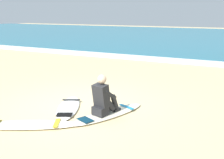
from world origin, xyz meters
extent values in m
plane|color=#CCB584|center=(0.00, 0.00, 0.00)|extent=(80.00, 80.00, 0.00)
cube|color=teal|center=(0.00, 21.33, 0.05)|extent=(80.00, 28.00, 0.10)
cube|color=white|center=(0.00, 7.63, 0.06)|extent=(80.00, 0.90, 0.11)
ellipsoid|color=#EFE5C6|center=(1.01, -0.14, 0.04)|extent=(1.28, 2.16, 0.07)
cube|color=#1E7FB7|center=(1.24, 0.41, 0.07)|extent=(0.48, 0.27, 0.01)
cube|color=#0A2C40|center=(0.76, -0.76, 0.07)|extent=(0.43, 0.36, 0.01)
cube|color=#232326|center=(0.92, -0.37, 0.18)|extent=(0.37, 0.33, 0.20)
cylinder|color=#232326|center=(0.86, -0.17, 0.33)|extent=(0.24, 0.43, 0.43)
cylinder|color=#232326|center=(0.90, 0.03, 0.30)|extent=(0.18, 0.28, 0.42)
cube|color=#232326|center=(0.91, 0.10, 0.10)|extent=(0.15, 0.24, 0.05)
cylinder|color=#232326|center=(1.06, -0.22, 0.33)|extent=(0.24, 0.43, 0.43)
cylinder|color=#232326|center=(1.12, -0.02, 0.30)|extent=(0.18, 0.28, 0.42)
cube|color=#232326|center=(1.14, 0.05, 0.10)|extent=(0.15, 0.24, 0.05)
cube|color=#232326|center=(0.93, -0.33, 0.53)|extent=(0.40, 0.37, 0.57)
sphere|color=beige|center=(0.93, -0.30, 0.92)|extent=(0.21, 0.21, 0.21)
cylinder|color=#232326|center=(0.82, -0.15, 0.55)|extent=(0.18, 0.41, 0.31)
cylinder|color=#232326|center=(1.10, -0.22, 0.55)|extent=(0.18, 0.41, 0.31)
ellipsoid|color=white|center=(-0.10, -0.20, 0.04)|extent=(1.26, 1.84, 0.07)
cube|color=black|center=(-0.33, 0.25, 0.07)|extent=(0.47, 0.30, 0.01)
cube|color=black|center=(0.15, -0.72, 0.07)|extent=(0.43, 0.38, 0.01)
ellipsoid|color=#EFE5C6|center=(-0.26, -1.48, 0.04)|extent=(2.23, 1.52, 0.07)
cube|color=gold|center=(0.30, -1.19, 0.07)|extent=(0.31, 0.47, 0.01)
camera|label=1|loc=(3.75, -5.45, 2.39)|focal=42.87mm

